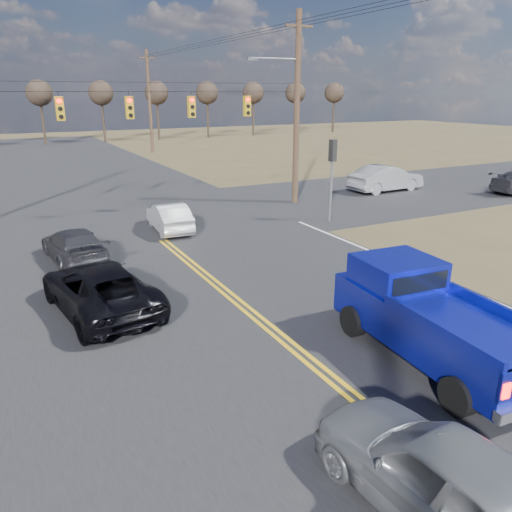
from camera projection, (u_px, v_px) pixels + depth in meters
name	position (u px, v px, depth m)	size (l,w,h in m)	color
ground	(393.00, 431.00, 9.23)	(160.00, 160.00, 0.00)	brown
road_main	(197.00, 269.00, 17.65)	(14.00, 120.00, 0.02)	#28282B
road_cross	(138.00, 221.00, 24.39)	(120.00, 12.00, 0.02)	#28282B
signal_gantry	(142.00, 113.00, 22.85)	(19.60, 4.83, 10.00)	#473323
utility_poles	(135.00, 110.00, 21.91)	(19.60, 58.32, 10.00)	#473323
treeline	(92.00, 97.00, 30.15)	(87.00, 117.80, 7.40)	#33261C
pickup_truck	(429.00, 318.00, 11.52)	(2.56, 5.68, 2.08)	black
silver_suv	(446.00, 479.00, 7.07)	(1.77, 4.41, 1.50)	gray
black_suv	(100.00, 289.00, 14.09)	(2.28, 4.95, 1.38)	black
white_car_queue	(169.00, 217.00, 22.44)	(1.35, 3.86, 1.27)	silver
dgrey_car_queue	(74.00, 245.00, 18.36)	(1.71, 4.21, 1.22)	#35353A
cross_car_east_near	(386.00, 178.00, 31.33)	(4.97, 1.73, 1.64)	#9D9FA5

